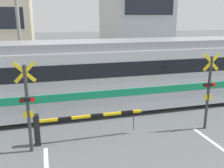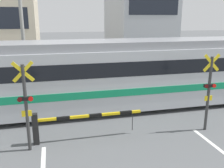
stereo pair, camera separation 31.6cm
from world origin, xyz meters
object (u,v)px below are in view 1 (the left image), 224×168
crossing_barrier_far (128,79)px  crossing_signal_left (28,104)px  crossing_barrier_near (66,123)px  pedestrian (79,68)px  crossing_signal_right (209,88)px  commuter_train (131,72)px

crossing_barrier_far → crossing_signal_left: size_ratio=1.30×
crossing_barrier_near → crossing_signal_left: (-1.22, -0.37, 0.95)m
crossing_signal_left → pedestrian: (2.97, 9.15, -0.71)m
crossing_barrier_near → crossing_barrier_far: bearing=53.3°
crossing_signal_left → crossing_signal_right: bearing=0.0°
crossing_signal_left → crossing_signal_right: 6.75m
crossing_signal_right → commuter_train: bearing=122.2°
crossing_barrier_near → crossing_barrier_far: 7.21m
crossing_signal_right → pedestrian: 9.93m
crossing_signal_left → crossing_barrier_near: bearing=16.8°
commuter_train → crossing_signal_left: commuter_train is taller
crossing_barrier_near → crossing_signal_right: size_ratio=1.30×
crossing_barrier_far → pedestrian: pedestrian is taller
crossing_signal_left → crossing_signal_right: size_ratio=1.00×
crossing_barrier_near → crossing_barrier_far: (4.31, 5.78, 0.00)m
crossing_signal_right → pedestrian: (-3.79, 9.15, -0.71)m
crossing_signal_left → pedestrian: 9.65m
crossing_barrier_far → pedestrian: 3.96m
crossing_signal_left → pedestrian: bearing=72.0°
crossing_signal_right → crossing_barrier_near: bearing=176.2°
crossing_barrier_near → pedestrian: pedestrian is taller
crossing_barrier_near → crossing_signal_left: crossing_signal_left is taller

